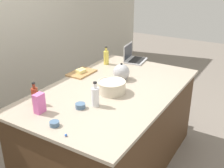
{
  "coord_description": "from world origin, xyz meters",
  "views": [
    {
      "loc": [
        -2.15,
        -1.31,
        2.03
      ],
      "look_at": [
        0.0,
        0.0,
        0.95
      ],
      "focal_mm": 44.02,
      "sensor_mm": 36.0,
      "label": 1
    }
  ],
  "objects_px": {
    "laptop": "(133,57)",
    "butter_stick_left": "(82,71)",
    "bottle_vinegar": "(95,96)",
    "butter_stick_right": "(80,70)",
    "bottle_soy": "(35,96)",
    "ramekin_small": "(54,124)",
    "cutting_board": "(82,73)",
    "kettle": "(121,72)",
    "bottle_oil": "(106,57)",
    "mixing_bowl_large": "(112,87)",
    "candy_bag": "(39,103)",
    "ramekin_medium": "(80,106)"
  },
  "relations": [
    {
      "from": "bottle_oil",
      "to": "candy_bag",
      "type": "bearing_deg",
      "value": -172.05
    },
    {
      "from": "mixing_bowl_large",
      "to": "candy_bag",
      "type": "bearing_deg",
      "value": 154.25
    },
    {
      "from": "bottle_soy",
      "to": "ramekin_small",
      "type": "relative_size",
      "value": 2.7
    },
    {
      "from": "bottle_soy",
      "to": "bottle_vinegar",
      "type": "xyz_separation_m",
      "value": [
        0.25,
        -0.48,
        0.01
      ]
    },
    {
      "from": "ramekin_small",
      "to": "bottle_oil",
      "type": "bearing_deg",
      "value": 16.94
    },
    {
      "from": "ramekin_small",
      "to": "ramekin_medium",
      "type": "height_order",
      "value": "ramekin_medium"
    },
    {
      "from": "laptop",
      "to": "mixing_bowl_large",
      "type": "distance_m",
      "value": 1.01
    },
    {
      "from": "bottle_vinegar",
      "to": "butter_stick_left",
      "type": "bearing_deg",
      "value": 45.4
    },
    {
      "from": "laptop",
      "to": "butter_stick_left",
      "type": "xyz_separation_m",
      "value": [
        -0.73,
        0.28,
        -0.01
      ]
    },
    {
      "from": "bottle_vinegar",
      "to": "butter_stick_left",
      "type": "xyz_separation_m",
      "value": [
        0.55,
        0.56,
        -0.06
      ]
    },
    {
      "from": "laptop",
      "to": "bottle_vinegar",
      "type": "xyz_separation_m",
      "value": [
        -1.28,
        -0.28,
        0.04
      ]
    },
    {
      "from": "butter_stick_right",
      "to": "ramekin_small",
      "type": "bearing_deg",
      "value": -152.46
    },
    {
      "from": "laptop",
      "to": "ramekin_medium",
      "type": "bearing_deg",
      "value": -171.92
    },
    {
      "from": "ramekin_medium",
      "to": "ramekin_small",
      "type": "bearing_deg",
      "value": -179.09
    },
    {
      "from": "bottle_oil",
      "to": "ramekin_small",
      "type": "height_order",
      "value": "bottle_oil"
    },
    {
      "from": "kettle",
      "to": "mixing_bowl_large",
      "type": "bearing_deg",
      "value": -165.39
    },
    {
      "from": "bottle_oil",
      "to": "butter_stick_right",
      "type": "xyz_separation_m",
      "value": [
        -0.43,
        0.09,
        -0.05
      ]
    },
    {
      "from": "butter_stick_left",
      "to": "ramekin_medium",
      "type": "height_order",
      "value": "butter_stick_left"
    },
    {
      "from": "laptop",
      "to": "butter_stick_left",
      "type": "bearing_deg",
      "value": 159.19
    },
    {
      "from": "cutting_board",
      "to": "laptop",
      "type": "bearing_deg",
      "value": -22.77
    },
    {
      "from": "kettle",
      "to": "ramekin_small",
      "type": "bearing_deg",
      "value": -178.51
    },
    {
      "from": "mixing_bowl_large",
      "to": "ramekin_small",
      "type": "distance_m",
      "value": 0.75
    },
    {
      "from": "mixing_bowl_large",
      "to": "bottle_oil",
      "type": "relative_size",
      "value": 1.23
    },
    {
      "from": "laptop",
      "to": "mixing_bowl_large",
      "type": "height_order",
      "value": "laptop"
    },
    {
      "from": "bottle_soy",
      "to": "cutting_board",
      "type": "xyz_separation_m",
      "value": [
        0.82,
        0.11,
        -0.07
      ]
    },
    {
      "from": "mixing_bowl_large",
      "to": "candy_bag",
      "type": "xyz_separation_m",
      "value": [
        -0.65,
        0.31,
        0.02
      ]
    },
    {
      "from": "bottle_vinegar",
      "to": "butter_stick_right",
      "type": "xyz_separation_m",
      "value": [
        0.57,
        0.61,
        -0.06
      ]
    },
    {
      "from": "butter_stick_left",
      "to": "candy_bag",
      "type": "height_order",
      "value": "candy_bag"
    },
    {
      "from": "bottle_oil",
      "to": "butter_stick_left",
      "type": "xyz_separation_m",
      "value": [
        -0.44,
        0.04,
        -0.05
      ]
    },
    {
      "from": "butter_stick_right",
      "to": "laptop",
      "type": "bearing_deg",
      "value": -24.21
    },
    {
      "from": "bottle_soy",
      "to": "ramekin_small",
      "type": "bearing_deg",
      "value": -115.82
    },
    {
      "from": "bottle_oil",
      "to": "cutting_board",
      "type": "height_order",
      "value": "bottle_oil"
    },
    {
      "from": "ramekin_medium",
      "to": "butter_stick_right",
      "type": "bearing_deg",
      "value": 37.72
    },
    {
      "from": "mixing_bowl_large",
      "to": "butter_stick_right",
      "type": "bearing_deg",
      "value": 66.29
    },
    {
      "from": "cutting_board",
      "to": "ramekin_small",
      "type": "bearing_deg",
      "value": -153.54
    },
    {
      "from": "cutting_board",
      "to": "kettle",
      "type": "bearing_deg",
      "value": -79.51
    },
    {
      "from": "butter_stick_right",
      "to": "ramekin_medium",
      "type": "relative_size",
      "value": 1.25
    },
    {
      "from": "kettle",
      "to": "bottle_vinegar",
      "type": "bearing_deg",
      "value": -170.4
    },
    {
      "from": "mixing_bowl_large",
      "to": "ramekin_medium",
      "type": "relative_size",
      "value": 3.14
    },
    {
      "from": "bottle_soy",
      "to": "bottle_vinegar",
      "type": "distance_m",
      "value": 0.54
    },
    {
      "from": "ramekin_small",
      "to": "ramekin_medium",
      "type": "relative_size",
      "value": 0.87
    },
    {
      "from": "candy_bag",
      "to": "ramekin_medium",
      "type": "bearing_deg",
      "value": -46.21
    },
    {
      "from": "bottle_oil",
      "to": "kettle",
      "type": "distance_m",
      "value": 0.53
    },
    {
      "from": "mixing_bowl_large",
      "to": "butter_stick_left",
      "type": "bearing_deg",
      "value": 65.65
    },
    {
      "from": "ramekin_medium",
      "to": "candy_bag",
      "type": "height_order",
      "value": "candy_bag"
    },
    {
      "from": "laptop",
      "to": "cutting_board",
      "type": "height_order",
      "value": "laptop"
    },
    {
      "from": "ramekin_small",
      "to": "laptop",
      "type": "bearing_deg",
      "value": 6.7
    },
    {
      "from": "bottle_vinegar",
      "to": "butter_stick_left",
      "type": "relative_size",
      "value": 2.07
    },
    {
      "from": "bottle_soy",
      "to": "bottle_vinegar",
      "type": "bearing_deg",
      "value": -62.53
    },
    {
      "from": "bottle_vinegar",
      "to": "candy_bag",
      "type": "bearing_deg",
      "value": 135.54
    }
  ]
}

